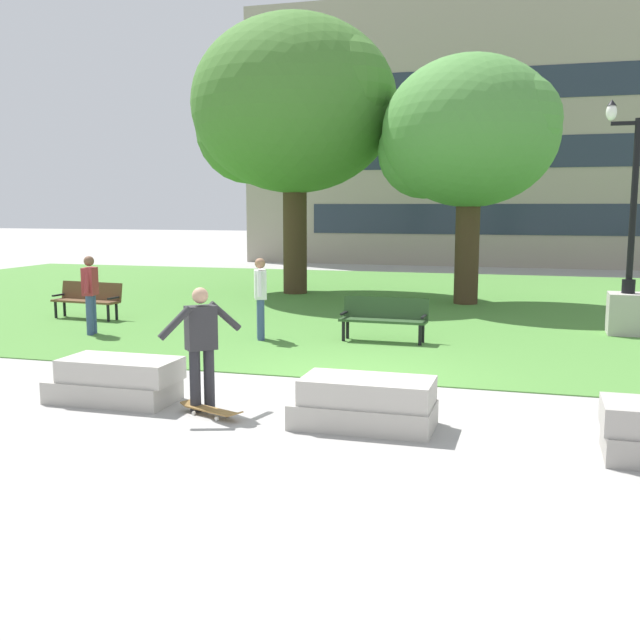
{
  "coord_description": "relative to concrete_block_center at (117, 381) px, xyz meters",
  "views": [
    {
      "loc": [
        2.97,
        -11.42,
        2.79
      ],
      "look_at": [
        0.04,
        -1.4,
        1.2
      ],
      "focal_mm": 42.0,
      "sensor_mm": 36.0,
      "label": 1
    }
  ],
  "objects": [
    {
      "name": "concrete_block_center",
      "position": [
        0.0,
        0.0,
        0.0
      ],
      "size": [
        1.87,
        0.9,
        0.64
      ],
      "color": "#B2ADA3",
      "rests_on": "ground"
    },
    {
      "name": "ground_plane",
      "position": [
        2.78,
        2.17,
        -0.31
      ],
      "size": [
        140.0,
        140.0,
        0.0
      ],
      "primitive_type": "plane",
      "color": "#A3A09B"
    },
    {
      "name": "park_bench_near_left",
      "position": [
        2.74,
        5.81,
        0.23
      ],
      "size": [
        1.81,
        0.57,
        0.9
      ],
      "color": "#284723",
      "rests_on": "grass_lawn"
    },
    {
      "name": "grass_lawn",
      "position": [
        2.78,
        12.17,
        -0.3
      ],
      "size": [
        40.0,
        20.0,
        0.02
      ],
      "primitive_type": "cube",
      "color": "#4C8438",
      "rests_on": "ground"
    },
    {
      "name": "tree_far_right",
      "position": [
        3.72,
        12.46,
        4.46
      ],
      "size": [
        5.16,
        4.92,
        6.92
      ],
      "color": "#42301E",
      "rests_on": "grass_lawn"
    },
    {
      "name": "person_bystander_near_lawn",
      "position": [
        -3.57,
        4.84,
        0.68
      ],
      "size": [
        0.32,
        0.62,
        1.71
      ],
      "color": "#384C7A",
      "rests_on": "grass_lawn"
    },
    {
      "name": "tree_near_left",
      "position": [
        -1.82,
        13.57,
        5.52
      ],
      "size": [
        6.72,
        6.4,
        8.62
      ],
      "color": "#42301E",
      "rests_on": "grass_lawn"
    },
    {
      "name": "concrete_block_left",
      "position": [
        3.71,
        -0.22,
        0.0
      ],
      "size": [
        1.8,
        0.9,
        0.64
      ],
      "color": "#B2ADA3",
      "rests_on": "ground"
    },
    {
      "name": "park_bench_far_left",
      "position": [
        -4.97,
        6.86,
        0.23
      ],
      "size": [
        1.84,
        0.71,
        0.9
      ],
      "color": "brown",
      "rests_on": "grass_lawn"
    },
    {
      "name": "building_facade_distant",
      "position": [
        5.76,
        26.67,
        5.86
      ],
      "size": [
        28.42,
        1.03,
        12.35
      ],
      "color": "gray",
      "rests_on": "ground"
    },
    {
      "name": "person_skateboarder",
      "position": [
        1.39,
        -0.1,
        0.66
      ],
      "size": [
        0.79,
        1.16,
        1.71
      ],
      "color": "#28282D",
      "rests_on": "ground"
    },
    {
      "name": "lamp_post_right",
      "position": [
        7.66,
        8.14,
        0.73
      ],
      "size": [
        1.32,
        0.8,
        5.0
      ],
      "color": "#ADA89E",
      "rests_on": "grass_lawn"
    },
    {
      "name": "skateboard",
      "position": [
        1.62,
        -0.31,
        -0.22
      ],
      "size": [
        1.02,
        0.56,
        0.14
      ],
      "color": "olive",
      "rests_on": "ground"
    },
    {
      "name": "person_bystander_far_lawn",
      "position": [
        0.21,
        5.27,
        0.68
      ],
      "size": [
        0.4,
        0.88,
        1.71
      ],
      "color": "#384C7A",
      "rests_on": "grass_lawn"
    }
  ]
}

